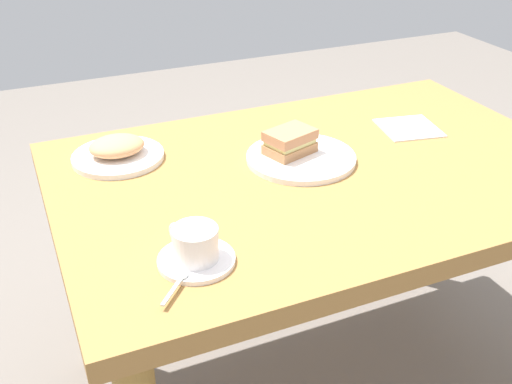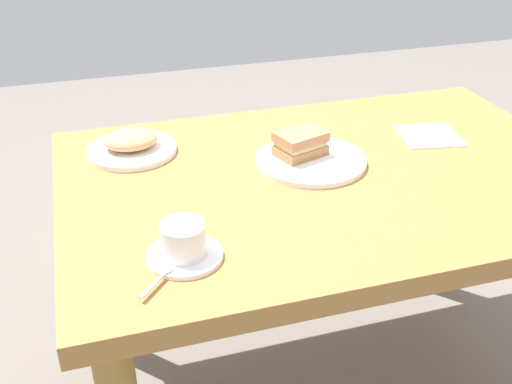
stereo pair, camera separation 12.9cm
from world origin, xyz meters
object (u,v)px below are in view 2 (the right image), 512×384
object	(u,v)px
side_plate	(132,150)
napkin	(429,136)
dining_table	(329,210)
coffee_saucer	(185,255)
coffee_cup	(183,238)
sandwich_plate	(311,160)
spoon	(162,275)
sandwich_front	(301,144)

from	to	relation	value
side_plate	napkin	xyz separation A→B (m)	(0.77, -0.13, -0.01)
dining_table	side_plate	bearing A→B (deg)	151.30
coffee_saucer	coffee_cup	world-z (taller)	coffee_cup
coffee_cup	napkin	bearing A→B (deg)	25.81
dining_table	sandwich_plate	world-z (taller)	sandwich_plate
sandwich_plate	spoon	world-z (taller)	spoon
sandwich_front	side_plate	distance (m)	0.42
dining_table	coffee_cup	world-z (taller)	coffee_cup
dining_table	napkin	bearing A→B (deg)	18.91
sandwich_plate	coffee_cup	bearing A→B (deg)	-141.26
sandwich_plate	side_plate	bearing A→B (deg)	155.84
dining_table	side_plate	size ratio (longest dim) A/B	5.66
coffee_cup	side_plate	xyz separation A→B (m)	(-0.04, 0.48, -0.04)
dining_table	sandwich_front	world-z (taller)	sandwich_front
dining_table	side_plate	distance (m)	0.51
dining_table	spoon	bearing A→B (deg)	-146.37
coffee_cup	spoon	size ratio (longest dim) A/B	1.33
sandwich_front	spoon	distance (m)	0.55
coffee_saucer	side_plate	distance (m)	0.48
coffee_cup	napkin	size ratio (longest dim) A/B	0.73
sandwich_front	coffee_cup	xyz separation A→B (m)	(-0.35, -0.32, -0.00)
spoon	sandwich_front	bearing A→B (deg)	43.50
spoon	dining_table	bearing A→B (deg)	33.63
sandwich_plate	napkin	bearing A→B (deg)	8.80
spoon	napkin	distance (m)	0.88
coffee_saucer	sandwich_plate	bearing A→B (deg)	38.94
sandwich_plate	side_plate	size ratio (longest dim) A/B	1.20
sandwich_front	napkin	xyz separation A→B (m)	(0.38, 0.03, -0.04)
side_plate	sandwich_front	bearing A→B (deg)	-22.32
coffee_saucer	spoon	distance (m)	0.08
sandwich_plate	napkin	size ratio (longest dim) A/B	1.78
sandwich_front	coffee_saucer	distance (m)	0.48
sandwich_front	dining_table	bearing A→B (deg)	-58.37
coffee_saucer	napkin	distance (m)	0.81
spoon	napkin	world-z (taller)	spoon
sandwich_front	side_plate	size ratio (longest dim) A/B	0.61
coffee_saucer	spoon	xyz separation A→B (m)	(-0.05, -0.06, 0.01)
coffee_saucer	coffee_cup	xyz separation A→B (m)	(-0.00, 0.00, 0.04)
spoon	napkin	xyz separation A→B (m)	(0.78, 0.41, -0.01)
spoon	napkin	bearing A→B (deg)	27.88
side_plate	coffee_cup	bearing A→B (deg)	-85.16
sandwich_front	coffee_saucer	bearing A→B (deg)	-137.34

